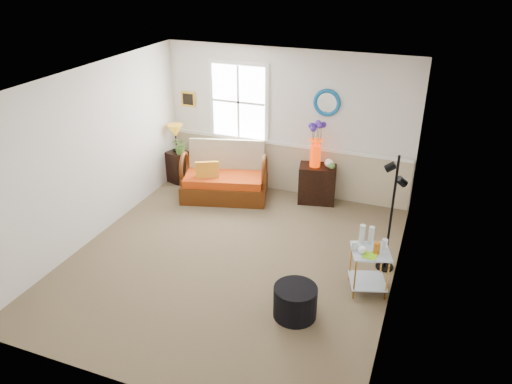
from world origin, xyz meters
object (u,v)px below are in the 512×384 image
(cabinet, at_px, (317,184))
(floor_lamp, at_px, (391,215))
(loveseat, at_px, (224,172))
(lamp_stand, at_px, (178,167))
(side_table, at_px, (368,271))
(ottoman, at_px, (295,302))

(cabinet, xyz_separation_m, floor_lamp, (1.43, -1.66, 0.51))
(loveseat, height_order, lamp_stand, loveseat)
(loveseat, height_order, side_table, loveseat)
(floor_lamp, xyz_separation_m, ottoman, (-0.89, -1.44, -0.65))
(cabinet, bearing_deg, floor_lamp, -60.92)
(loveseat, distance_m, lamp_stand, 1.18)
(loveseat, relative_size, cabinet, 2.18)
(loveseat, bearing_deg, cabinet, -0.34)
(loveseat, relative_size, ottoman, 2.79)
(loveseat, height_order, cabinet, loveseat)
(side_table, bearing_deg, loveseat, 147.42)
(side_table, distance_m, floor_lamp, 0.83)
(lamp_stand, xyz_separation_m, floor_lamp, (4.15, -1.54, 0.55))
(lamp_stand, distance_m, ottoman, 4.42)
(loveseat, xyz_separation_m, ottoman, (2.14, -2.67, -0.28))
(lamp_stand, relative_size, floor_lamp, 0.35)
(loveseat, relative_size, lamp_stand, 2.47)
(cabinet, height_order, ottoman, cabinet)
(loveseat, relative_size, floor_lamp, 0.87)
(loveseat, bearing_deg, lamp_stand, 149.06)
(loveseat, distance_m, side_table, 3.42)
(lamp_stand, xyz_separation_m, cabinet, (2.72, 0.12, 0.04))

